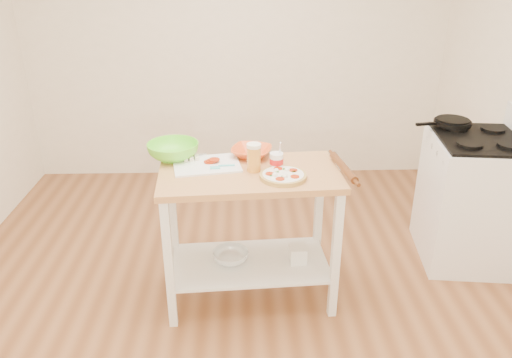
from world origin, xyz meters
The scene contains 15 objects.
room_shell centered at (0.00, 0.00, 1.35)m, with size 4.04×4.54×2.74m.
prep_island centered at (0.09, 0.18, 0.64)m, with size 1.12×0.66×0.90m.
gas_stove centered at (1.69, 0.62, 0.47)m, with size 0.68×0.77×1.11m.
skillet centered at (1.57, 0.86, 0.98)m, with size 0.41×0.26×0.03m.
pizza centered at (0.28, 0.09, 0.92)m, with size 0.27×0.27×0.04m.
cutting_board centered at (-0.17, 0.29, 0.91)m, with size 0.45×0.37×0.04m.
spatula centered at (-0.08, 0.23, 0.92)m, with size 0.15×0.06×0.01m.
knife centered at (-0.33, 0.37, 0.92)m, with size 0.25×0.15×0.01m.
orange_bowl centered at (0.11, 0.43, 0.93)m, with size 0.25×0.25×0.06m, color #E65722.
green_bowl centered at (-0.39, 0.41, 0.95)m, with size 0.32×0.32×0.10m, color #6CE730.
beer_pint centered at (0.12, 0.20, 0.99)m, with size 0.09×0.09×0.17m.
yogurt_tub centered at (0.26, 0.23, 0.95)m, with size 0.08×0.08×0.18m.
rolling_pin centered at (0.65, 0.18, 0.92)m, with size 0.05×0.05×0.40m, color #603116.
shelf_glass_bowl centered at (-0.03, 0.19, 0.30)m, with size 0.23×0.23×0.07m, color silver.
shelf_bin centered at (0.40, 0.18, 0.31)m, with size 0.11×0.11×0.11m, color white.
Camera 1 is at (0.05, -2.54, 2.09)m, focal length 35.00 mm.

